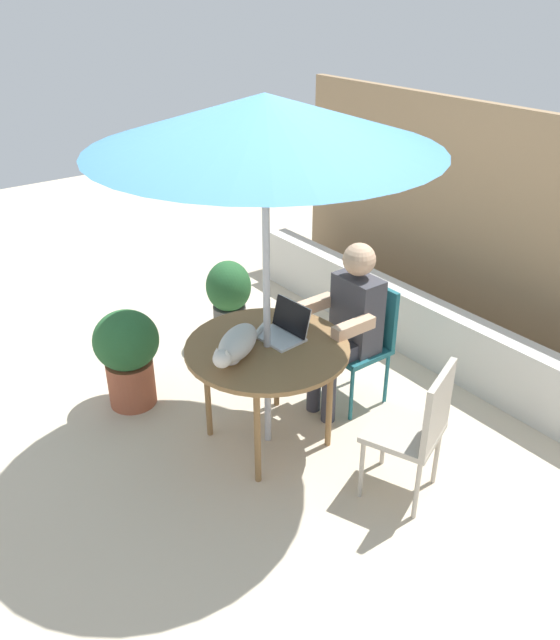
{
  "coord_description": "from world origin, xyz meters",
  "views": [
    {
      "loc": [
        2.76,
        -1.99,
        2.75
      ],
      "look_at": [
        0.0,
        0.1,
        0.88
      ],
      "focal_mm": 35.77,
      "sensor_mm": 36.0,
      "label": 1
    }
  ],
  "objects_px": {
    "patio_table": "(267,354)",
    "cat": "(236,345)",
    "chair_occupied": "(364,334)",
    "potted_plant_near_fence": "(229,298)",
    "laptop": "(285,327)",
    "potted_plant_by_chair": "(128,353)",
    "chair_empty": "(419,424)",
    "patio_umbrella": "(265,122)",
    "person_seated": "(349,320)"
  },
  "relations": [
    {
      "from": "patio_umbrella",
      "to": "potted_plant_by_chair",
      "type": "distance_m",
      "value": 1.99
    },
    {
      "from": "patio_umbrella",
      "to": "chair_empty",
      "type": "relative_size",
      "value": 2.51
    },
    {
      "from": "cat",
      "to": "patio_table",
      "type": "bearing_deg",
      "value": 88.39
    },
    {
      "from": "chair_occupied",
      "to": "potted_plant_near_fence",
      "type": "relative_size",
      "value": 1.2
    },
    {
      "from": "cat",
      "to": "potted_plant_near_fence",
      "type": "bearing_deg",
      "value": 149.24
    },
    {
      "from": "chair_empty",
      "to": "person_seated",
      "type": "distance_m",
      "value": 1.0
    },
    {
      "from": "laptop",
      "to": "cat",
      "type": "relative_size",
      "value": 0.55
    },
    {
      "from": "patio_table",
      "to": "cat",
      "type": "height_order",
      "value": "cat"
    },
    {
      "from": "potted_plant_by_chair",
      "to": "laptop",
      "type": "bearing_deg",
      "value": 37.86
    },
    {
      "from": "chair_empty",
      "to": "chair_occupied",
      "type": "bearing_deg",
      "value": 153.38
    },
    {
      "from": "chair_occupied",
      "to": "cat",
      "type": "bearing_deg",
      "value": -90.34
    },
    {
      "from": "chair_empty",
      "to": "potted_plant_by_chair",
      "type": "relative_size",
      "value": 1.21
    },
    {
      "from": "potted_plant_near_fence",
      "to": "potted_plant_by_chair",
      "type": "height_order",
      "value": "potted_plant_near_fence"
    },
    {
      "from": "chair_empty",
      "to": "cat",
      "type": "height_order",
      "value": "cat"
    },
    {
      "from": "cat",
      "to": "potted_plant_by_chair",
      "type": "height_order",
      "value": "cat"
    },
    {
      "from": "patio_table",
      "to": "patio_umbrella",
      "type": "xyz_separation_m",
      "value": [
        0.0,
        0.0,
        1.41
      ]
    },
    {
      "from": "patio_umbrella",
      "to": "potted_plant_near_fence",
      "type": "height_order",
      "value": "patio_umbrella"
    },
    {
      "from": "person_seated",
      "to": "laptop",
      "type": "bearing_deg",
      "value": -94.06
    },
    {
      "from": "chair_empty",
      "to": "patio_umbrella",
      "type": "bearing_deg",
      "value": -157.92
    },
    {
      "from": "potted_plant_by_chair",
      "to": "person_seated",
      "type": "bearing_deg",
      "value": 52.4
    },
    {
      "from": "potted_plant_by_chair",
      "to": "chair_empty",
      "type": "bearing_deg",
      "value": 25.95
    },
    {
      "from": "chair_empty",
      "to": "cat",
      "type": "relative_size",
      "value": 1.53
    },
    {
      "from": "laptop",
      "to": "potted_plant_by_chair",
      "type": "relative_size",
      "value": 0.43
    },
    {
      "from": "patio_umbrella",
      "to": "person_seated",
      "type": "bearing_deg",
      "value": 90.0
    },
    {
      "from": "potted_plant_by_chair",
      "to": "chair_occupied",
      "type": "bearing_deg",
      "value": 55.7
    },
    {
      "from": "patio_umbrella",
      "to": "chair_occupied",
      "type": "distance_m",
      "value": 1.78
    },
    {
      "from": "patio_table",
      "to": "patio_umbrella",
      "type": "relative_size",
      "value": 0.46
    },
    {
      "from": "chair_empty",
      "to": "potted_plant_near_fence",
      "type": "bearing_deg",
      "value": 176.51
    },
    {
      "from": "potted_plant_near_fence",
      "to": "chair_occupied",
      "type": "bearing_deg",
      "value": 15.12
    },
    {
      "from": "patio_table",
      "to": "laptop",
      "type": "height_order",
      "value": "laptop"
    },
    {
      "from": "chair_occupied",
      "to": "laptop",
      "type": "xyz_separation_m",
      "value": [
        -0.04,
        -0.68,
        0.27
      ]
    },
    {
      "from": "laptop",
      "to": "potted_plant_by_chair",
      "type": "height_order",
      "value": "laptop"
    },
    {
      "from": "patio_table",
      "to": "potted_plant_near_fence",
      "type": "xyz_separation_m",
      "value": [
        -1.24,
        0.51,
        -0.25
      ]
    },
    {
      "from": "chair_occupied",
      "to": "person_seated",
      "type": "bearing_deg",
      "value": -90.0
    },
    {
      "from": "cat",
      "to": "patio_umbrella",
      "type": "bearing_deg",
      "value": 88.39
    },
    {
      "from": "chair_empty",
      "to": "potted_plant_by_chair",
      "type": "height_order",
      "value": "chair_empty"
    },
    {
      "from": "patio_table",
      "to": "person_seated",
      "type": "height_order",
      "value": "person_seated"
    },
    {
      "from": "patio_table",
      "to": "cat",
      "type": "relative_size",
      "value": 1.78
    },
    {
      "from": "laptop",
      "to": "potted_plant_by_chair",
      "type": "distance_m",
      "value": 1.21
    },
    {
      "from": "laptop",
      "to": "cat",
      "type": "height_order",
      "value": "laptop"
    },
    {
      "from": "patio_table",
      "to": "chair_occupied",
      "type": "relative_size",
      "value": 1.16
    },
    {
      "from": "chair_occupied",
      "to": "patio_umbrella",
      "type": "bearing_deg",
      "value": -90.0
    },
    {
      "from": "chair_occupied",
      "to": "chair_empty",
      "type": "height_order",
      "value": "same"
    },
    {
      "from": "person_seated",
      "to": "cat",
      "type": "xyz_separation_m",
      "value": [
        -0.01,
        -0.91,
        0.12
      ]
    },
    {
      "from": "chair_empty",
      "to": "cat",
      "type": "xyz_separation_m",
      "value": [
        -0.94,
        -0.6,
        0.29
      ]
    },
    {
      "from": "patio_table",
      "to": "person_seated",
      "type": "relative_size",
      "value": 0.84
    },
    {
      "from": "person_seated",
      "to": "laptop",
      "type": "relative_size",
      "value": 3.86
    },
    {
      "from": "patio_umbrella",
      "to": "cat",
      "type": "bearing_deg",
      "value": -91.61
    },
    {
      "from": "patio_table",
      "to": "cat",
      "type": "distance_m",
      "value": 0.27
    },
    {
      "from": "patio_table",
      "to": "person_seated",
      "type": "xyz_separation_m",
      "value": [
        0.0,
        0.69,
        0.02
      ]
    }
  ]
}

